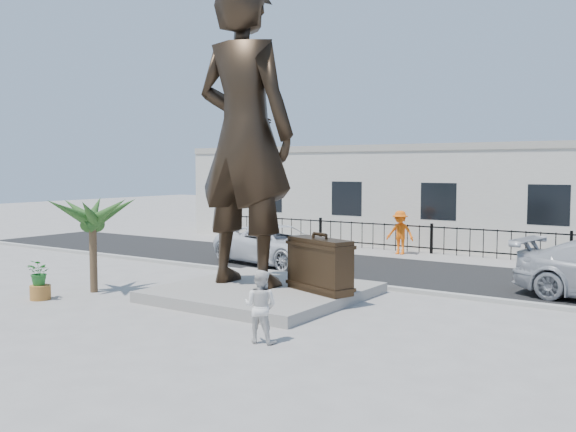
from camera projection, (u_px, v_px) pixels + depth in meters
name	position (u px, v px, depth m)	size (l,w,h in m)	color
ground	(245.00, 309.00, 16.60)	(100.00, 100.00, 0.00)	#9E9991
street	(381.00, 269.00, 23.20)	(40.00, 7.00, 0.01)	black
curb	(332.00, 281.00, 20.31)	(40.00, 0.25, 0.12)	#A5A399
far_sidewalk	(424.00, 256.00, 26.49)	(40.00, 2.50, 0.02)	#9E9991
plinth	(263.00, 292.00, 18.11)	(5.20, 5.20, 0.30)	gray
fence	(431.00, 240.00, 27.11)	(22.00, 0.10, 1.20)	black
building	(465.00, 198.00, 30.45)	(28.00, 7.00, 4.40)	silver
statue	(244.00, 135.00, 18.23)	(3.14, 2.06, 8.60)	black
suitcase	(320.00, 265.00, 17.35)	(2.06, 0.66, 1.45)	#312214
tourist	(260.00, 306.00, 13.42)	(0.75, 0.58, 1.54)	silver
car_white	(278.00, 245.00, 24.10)	(2.46, 5.33, 1.48)	white
worker	(400.00, 232.00, 26.88)	(1.18, 0.68, 1.83)	#FF640D
palm_tree	(94.00, 292.00, 18.90)	(1.80, 1.80, 3.20)	#244A1B
planter	(40.00, 292.00, 17.82)	(0.56, 0.56, 0.40)	#A76B2C
shrub	(40.00, 272.00, 17.77)	(0.65, 0.57, 0.72)	#226B27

